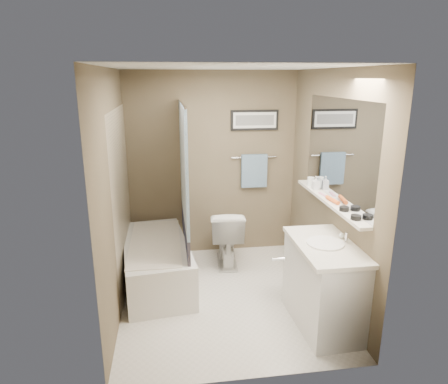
{
  "coord_description": "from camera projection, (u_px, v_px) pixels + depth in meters",
  "views": [
    {
      "loc": [
        -0.56,
        -3.83,
        2.31
      ],
      "look_at": [
        0.0,
        0.15,
        1.15
      ],
      "focal_mm": 32.0,
      "sensor_mm": 36.0,
      "label": 1
    }
  ],
  "objects": [
    {
      "name": "ground",
      "position": [
        226.0,
        297.0,
        4.37
      ],
      "size": [
        2.5,
        2.5,
        0.0
      ],
      "primitive_type": "plane",
      "color": "silver",
      "rests_on": "ground"
    },
    {
      "name": "ceiling",
      "position": [
        226.0,
        69.0,
        3.71
      ],
      "size": [
        2.2,
        2.5,
        0.04
      ],
      "primitive_type": "cube",
      "color": "white",
      "rests_on": "wall_back"
    },
    {
      "name": "wall_back",
      "position": [
        212.0,
        166.0,
        5.2
      ],
      "size": [
        2.2,
        0.04,
        2.4
      ],
      "primitive_type": "cube",
      "color": "brown",
      "rests_on": "ground"
    },
    {
      "name": "wall_front",
      "position": [
        251.0,
        238.0,
        2.86
      ],
      "size": [
        2.2,
        0.04,
        2.4
      ],
      "primitive_type": "cube",
      "color": "brown",
      "rests_on": "ground"
    },
    {
      "name": "wall_left",
      "position": [
        117.0,
        196.0,
        3.89
      ],
      "size": [
        0.04,
        2.5,
        2.4
      ],
      "primitive_type": "cube",
      "color": "brown",
      "rests_on": "ground"
    },
    {
      "name": "wall_right",
      "position": [
        328.0,
        187.0,
        4.18
      ],
      "size": [
        0.04,
        2.5,
        2.4
      ],
      "primitive_type": "cube",
      "color": "brown",
      "rests_on": "ground"
    },
    {
      "name": "tile_surround",
      "position": [
        122.0,
        200.0,
        4.42
      ],
      "size": [
        0.02,
        1.55,
        2.0
      ],
      "primitive_type": "cube",
      "color": "tan",
      "rests_on": "wall_left"
    },
    {
      "name": "curtain_rod",
      "position": [
        182.0,
        103.0,
        4.22
      ],
      "size": [
        0.02,
        1.55,
        0.02
      ],
      "primitive_type": "cylinder",
      "rotation": [
        1.57,
        0.0,
        0.0
      ],
      "color": "silver",
      "rests_on": "wall_left"
    },
    {
      "name": "curtain_upper",
      "position": [
        184.0,
        163.0,
        4.4
      ],
      "size": [
        0.03,
        1.45,
        1.28
      ],
      "primitive_type": "cube",
      "color": "silver",
      "rests_on": "curtain_rod"
    },
    {
      "name": "curtain_lower",
      "position": [
        186.0,
        232.0,
        4.63
      ],
      "size": [
        0.03,
        1.45,
        0.36
      ],
      "primitive_type": "cube",
      "color": "#262A48",
      "rests_on": "curtain_rod"
    },
    {
      "name": "mirror",
      "position": [
        338.0,
        150.0,
        3.92
      ],
      "size": [
        0.02,
        1.6,
        1.0
      ],
      "primitive_type": "cube",
      "color": "silver",
      "rests_on": "wall_right"
    },
    {
      "name": "shelf",
      "position": [
        329.0,
        201.0,
        4.06
      ],
      "size": [
        0.12,
        1.6,
        0.03
      ],
      "primitive_type": "cube",
      "color": "silver",
      "rests_on": "wall_right"
    },
    {
      "name": "towel_bar",
      "position": [
        254.0,
        157.0,
        5.23
      ],
      "size": [
        0.6,
        0.02,
        0.02
      ],
      "primitive_type": "cylinder",
      "rotation": [
        0.0,
        1.57,
        0.0
      ],
      "color": "silver",
      "rests_on": "wall_back"
    },
    {
      "name": "towel",
      "position": [
        254.0,
        171.0,
        5.27
      ],
      "size": [
        0.34,
        0.05,
        0.44
      ],
      "primitive_type": "cube",
      "color": "#8BB0CA",
      "rests_on": "towel_bar"
    },
    {
      "name": "art_frame",
      "position": [
        255.0,
        120.0,
        5.12
      ],
      "size": [
        0.62,
        0.02,
        0.26
      ],
      "primitive_type": "cube",
      "color": "black",
      "rests_on": "wall_back"
    },
    {
      "name": "art_mat",
      "position": [
        255.0,
        120.0,
        5.1
      ],
      "size": [
        0.56,
        0.0,
        0.2
      ],
      "primitive_type": "cube",
      "color": "white",
      "rests_on": "art_frame"
    },
    {
      "name": "art_image",
      "position": [
        255.0,
        120.0,
        5.1
      ],
      "size": [
        0.5,
        0.0,
        0.13
      ],
      "primitive_type": "cube",
      "color": "#595959",
      "rests_on": "art_mat"
    },
    {
      "name": "door",
      "position": [
        323.0,
        259.0,
        2.98
      ],
      "size": [
        0.8,
        0.02,
        2.0
      ],
      "primitive_type": "cube",
      "color": "silver",
      "rests_on": "wall_front"
    },
    {
      "name": "door_handle",
      "position": [
        278.0,
        259.0,
        2.99
      ],
      "size": [
        0.1,
        0.02,
        0.02
      ],
      "primitive_type": "cylinder",
      "rotation": [
        0.0,
        1.57,
        0.0
      ],
      "color": "silver",
      "rests_on": "door"
    },
    {
      "name": "bathtub",
      "position": [
        156.0,
        263.0,
        4.6
      ],
      "size": [
        0.87,
        1.57,
        0.5
      ],
      "primitive_type": "cube",
      "rotation": [
        0.0,
        0.0,
        0.12
      ],
      "color": "white",
      "rests_on": "ground"
    },
    {
      "name": "tub_rim",
      "position": [
        155.0,
        243.0,
        4.54
      ],
      "size": [
        0.56,
        1.36,
        0.02
      ],
      "primitive_type": "cube",
      "color": "silver",
      "rests_on": "bathtub"
    },
    {
      "name": "toilet",
      "position": [
        226.0,
        236.0,
        5.07
      ],
      "size": [
        0.47,
        0.75,
        0.74
      ],
      "primitive_type": "imported",
      "rotation": [
        0.0,
        0.0,
        3.06
      ],
      "color": "white",
      "rests_on": "ground"
    },
    {
      "name": "vanity",
      "position": [
        324.0,
        287.0,
        3.78
      ],
      "size": [
        0.54,
        0.92,
        0.8
      ],
      "primitive_type": "cube",
      "rotation": [
        0.0,
        0.0,
        0.05
      ],
      "color": "silver",
      "rests_on": "ground"
    },
    {
      "name": "countertop",
      "position": [
        326.0,
        246.0,
        3.66
      ],
      "size": [
        0.54,
        0.96,
        0.04
      ],
      "primitive_type": "cube",
      "color": "silver",
      "rests_on": "vanity"
    },
    {
      "name": "sink_basin",
      "position": [
        325.0,
        243.0,
        3.65
      ],
      "size": [
        0.34,
        0.34,
        0.01
      ],
      "primitive_type": "cylinder",
      "color": "white",
      "rests_on": "countertop"
    },
    {
      "name": "faucet_spout",
      "position": [
        346.0,
        238.0,
        3.67
      ],
      "size": [
        0.02,
        0.02,
        0.1
      ],
      "primitive_type": "cylinder",
      "color": "silver",
      "rests_on": "countertop"
    },
    {
      "name": "faucet_knob",
      "position": [
        342.0,
        236.0,
        3.77
      ],
      "size": [
        0.05,
        0.05,
        0.05
      ],
      "primitive_type": "sphere",
      "color": "white",
      "rests_on": "countertop"
    },
    {
      "name": "candle_bowl_near",
      "position": [
        356.0,
        217.0,
        3.48
      ],
      "size": [
        0.09,
        0.09,
        0.04
      ],
      "primitive_type": "cylinder",
      "color": "black",
      "rests_on": "shelf"
    },
    {
      "name": "candle_bowl_far",
      "position": [
        344.0,
        209.0,
        3.7
      ],
      "size": [
        0.09,
        0.09,
        0.04
      ],
      "primitive_type": "cylinder",
      "color": "black",
      "rests_on": "shelf"
    },
    {
      "name": "hair_brush_front",
      "position": [
        332.0,
        200.0,
        3.96
      ],
      "size": [
        0.07,
        0.22,
        0.04
      ],
      "primitive_type": "cylinder",
      "rotation": [
        1.57,
        0.0,
        0.13
      ],
      "color": "orange",
      "rests_on": "shelf"
    },
    {
      "name": "pink_comb",
      "position": [
        323.0,
        194.0,
        4.21
      ],
      "size": [
        0.05,
        0.16,
        0.01
      ],
      "primitive_type": "cube",
      "rotation": [
        0.0,
        0.0,
        0.1
      ],
      "color": "pink",
      "rests_on": "shelf"
    },
    {
      "name": "glass_jar",
      "position": [
        311.0,
        182.0,
        4.55
      ],
      "size": [
        0.08,
        0.08,
        0.1
      ],
      "primitive_type": "cylinder",
      "color": "white",
      "rests_on": "shelf"
    },
    {
      "name": "soap_bottle",
      "position": [
        316.0,
        183.0,
        4.4
      ],
      "size": [
        0.07,
        0.08,
        0.15
      ],
      "primitive_type": "imported",
      "rotation": [
        0.0,
        0.0,
        0.12
      ],
      "color": "#999999",
      "rests_on": "shelf"
    }
  ]
}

